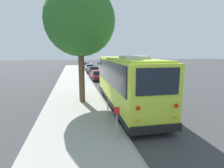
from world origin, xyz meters
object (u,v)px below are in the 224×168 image
Objects in this scene: parked_sedan_maroon at (97,75)px; parked_sedan_gray at (86,65)px; sign_post_far at (108,110)px; parked_sedan_black at (93,71)px; sign_post_near at (117,124)px; parked_sedan_silver at (89,67)px; street_tree at (80,16)px; shuttle_bus at (125,79)px; parked_sedan_white at (85,63)px.

parked_sedan_gray is (20.06, 0.12, 0.01)m from parked_sedan_maroon.
parked_sedan_maroon is 1.02× the size of parked_sedan_gray.
parked_sedan_gray is 3.16× the size of sign_post_far.
parked_sedan_gray reaches higher than parked_sedan_black.
parked_sedan_maroon is at bearing -5.27° from sign_post_near.
street_tree is (-24.82, 2.81, 5.55)m from parked_sedan_silver.
parked_sedan_gray reaches higher than parked_sedan_maroon.
sign_post_near reaches higher than parked_sedan_maroon.
street_tree is 6.19× the size of sign_post_near.
street_tree is at bearing 65.19° from shuttle_bus.
shuttle_bus reaches higher than parked_sedan_white.
parked_sedan_black is at bearing -4.15° from sign_post_near.
street_tree is 7.05m from sign_post_far.
street_tree is (1.43, 2.89, 4.25)m from shuttle_bus.
parked_sedan_maroon is 0.50× the size of street_tree.
parked_sedan_white is (20.46, -0.06, -0.01)m from parked_sedan_black.
sign_post_near is at bearing 175.25° from parked_sedan_silver.
sign_post_near is at bearing 161.11° from shuttle_bus.
sign_post_far reaches higher than parked_sedan_gray.
sign_post_far is at bearing 171.80° from parked_sedan_maroon.
street_tree is at bearing 166.98° from parked_sedan_black.
parked_sedan_silver is at bearing -6.47° from street_tree.
parked_sedan_maroon is at bearing -5.90° from sign_post_far.
sign_post_far is at bearing 150.84° from shuttle_bus.
sign_post_far is (-21.98, 1.73, 0.25)m from parked_sedan_black.
shuttle_bus is 12.34m from parked_sedan_maroon.
parked_sedan_black is 13.45m from parked_sedan_gray.
sign_post_near is at bearing -170.69° from street_tree.
parked_sedan_silver is (26.25, 0.08, -1.30)m from shuttle_bus.
parked_sedan_black is at bearing 178.20° from parked_sedan_silver.
shuttle_bus is 18.92m from parked_sedan_black.
shuttle_bus is at bearing -116.31° from street_tree.
shuttle_bus is 2.23× the size of parked_sedan_silver.
parked_sedan_black is (6.61, -0.14, -0.00)m from parked_sedan_maroon.
sign_post_near is (-31.21, 1.77, 0.30)m from parked_sedan_silver.
shuttle_bus is 3.76m from sign_post_far.
parked_sedan_maroon is 0.92× the size of parked_sedan_white.
parked_sedan_maroon is 12.45m from street_tree.
shuttle_bus is at bearing -20.39° from sign_post_near.
parked_sedan_maroon reaches higher than parked_sedan_black.
shuttle_bus is 2.34× the size of parked_sedan_gray.
shuttle_bus reaches higher than parked_sedan_black.
sign_post_far is at bearing 0.00° from sign_post_near.
parked_sedan_black is at bearing -9.04° from street_tree.
parked_sedan_gray reaches higher than parked_sedan_silver.
parked_sedan_gray is at bearing -2.38° from sign_post_far.
sign_post_near is at bearing 180.00° from sign_post_far.
street_tree is (-37.91, 2.84, 5.54)m from parked_sedan_white.
parked_sedan_gray is at bearing -178.30° from parked_sedan_white.
sign_post_near is at bearing 172.43° from parked_sedan_maroon.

